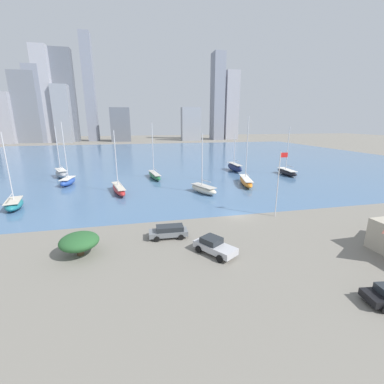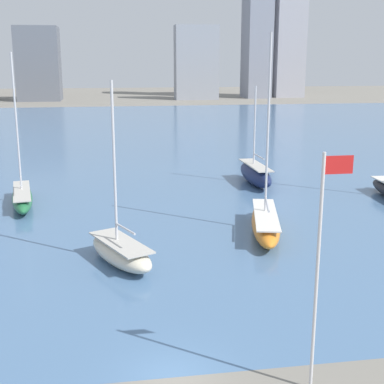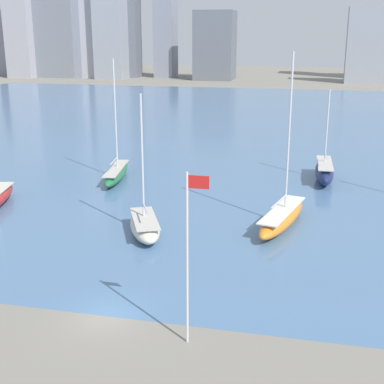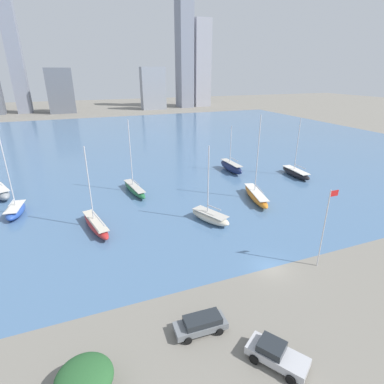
{
  "view_description": "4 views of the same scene",
  "coord_description": "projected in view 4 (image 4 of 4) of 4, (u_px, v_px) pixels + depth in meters",
  "views": [
    {
      "loc": [
        -15.1,
        -35.18,
        14.07
      ],
      "look_at": [
        -5.19,
        9.22,
        1.6
      ],
      "focal_mm": 24.0,
      "sensor_mm": 36.0,
      "label": 1
    },
    {
      "loc": [
        -2.41,
        -20.18,
        13.22
      ],
      "look_at": [
        3.44,
        16.4,
        4.06
      ],
      "focal_mm": 50.0,
      "sensor_mm": 36.0,
      "label": 2
    },
    {
      "loc": [
        11.59,
        -27.39,
        16.8
      ],
      "look_at": [
        3.5,
        8.53,
        5.73
      ],
      "focal_mm": 50.0,
      "sensor_mm": 36.0,
      "label": 3
    },
    {
      "loc": [
        -19.73,
        -24.45,
        21.9
      ],
      "look_at": [
        -3.4,
        17.31,
        3.86
      ],
      "focal_mm": 28.0,
      "sensor_mm": 36.0,
      "label": 4
    }
  ],
  "objects": [
    {
      "name": "sailboat_cream",
      "position": [
        210.0,
        216.0,
        46.79
      ],
      "size": [
        5.22,
        7.69,
        12.02
      ],
      "rotation": [
        0.0,
        0.0,
        0.42
      ],
      "color": "beige",
      "rests_on": "harbor_water"
    },
    {
      "name": "sailboat_blue",
      "position": [
        16.0,
        210.0,
        48.73
      ],
      "size": [
        3.31,
        6.81,
        14.06
      ],
      "rotation": [
        0.0,
        0.0,
        -0.14
      ],
      "color": "#284CA8",
      "rests_on": "harbor_water"
    },
    {
      "name": "sailboat_red",
      "position": [
        96.0,
        224.0,
        44.46
      ],
      "size": [
        4.0,
        10.21,
        12.48
      ],
      "rotation": [
        0.0,
        0.0,
        0.22
      ],
      "color": "#B72828",
      "rests_on": "harbor_water"
    },
    {
      "name": "flag_pole",
      "position": [
        325.0,
        226.0,
        34.4
      ],
      "size": [
        1.24,
        0.14,
        9.91
      ],
      "color": "silver",
      "rests_on": "ground_plane"
    },
    {
      "name": "sailboat_green",
      "position": [
        134.0,
        189.0,
        57.97
      ],
      "size": [
        3.37,
        10.48,
        13.93
      ],
      "rotation": [
        0.0,
        0.0,
        0.15
      ],
      "color": "#236B3D",
      "rests_on": "harbor_water"
    },
    {
      "name": "sailboat_navy",
      "position": [
        231.0,
        167.0,
        70.26
      ],
      "size": [
        2.31,
        9.31,
        10.56
      ],
      "rotation": [
        0.0,
        0.0,
        0.03
      ],
      "color": "#19234C",
      "rests_on": "harbor_water"
    },
    {
      "name": "yard_shrub",
      "position": [
        84.0,
        378.0,
        21.34
      ],
      "size": [
        4.15,
        4.15,
        2.45
      ],
      "color": "#4C3823",
      "rests_on": "ground_plane"
    },
    {
      "name": "sailboat_orange",
      "position": [
        256.0,
        195.0,
        54.67
      ],
      "size": [
        4.66,
        11.13,
        15.22
      ],
      "rotation": [
        0.0,
        0.0,
        -0.24
      ],
      "color": "orange",
      "rests_on": "harbor_water"
    },
    {
      "name": "parked_pickup_silver",
      "position": [
        276.0,
        354.0,
        23.97
      ],
      "size": [
        4.36,
        5.16,
        1.77
      ],
      "rotation": [
        0.0,
        0.0,
        0.58
      ],
      "color": "#B7B7BC",
      "rests_on": "ground_plane"
    },
    {
      "name": "harbor_water",
      "position": [
        142.0,
        145.0,
        96.44
      ],
      "size": [
        180.0,
        140.0,
        0.0
      ],
      "color": "#4C7099",
      "rests_on": "ground_plane"
    },
    {
      "name": "parked_wagon_gray",
      "position": [
        201.0,
        324.0,
        26.92
      ],
      "size": [
        4.85,
        2.28,
        1.56
      ],
      "rotation": [
        0.0,
        0.0,
        1.53
      ],
      "color": "slate",
      "rests_on": "ground_plane"
    },
    {
      "name": "distant_city_skyline",
      "position": [
        14.0,
        65.0,
        157.99
      ],
      "size": [
        179.41,
        23.04,
        73.97
      ],
      "color": "gray",
      "rests_on": "ground_plane"
    },
    {
      "name": "sailboat_black",
      "position": [
        296.0,
        173.0,
        67.21
      ],
      "size": [
        2.88,
        9.25,
        12.88
      ],
      "rotation": [
        0.0,
        0.0,
        -0.05
      ],
      "color": "black",
      "rests_on": "harbor_water"
    },
    {
      "name": "sailboat_gray",
      "position": [
        0.0,
        192.0,
        55.59
      ],
      "size": [
        5.22,
        8.0,
        12.97
      ],
      "rotation": [
        0.0,
        0.0,
        0.4
      ],
      "color": "gray",
      "rests_on": "harbor_water"
    },
    {
      "name": "ground_plane",
      "position": [
        271.0,
        268.0,
        35.97
      ],
      "size": [
        500.0,
        500.0,
        0.0
      ],
      "primitive_type": "plane",
      "color": "gray"
    }
  ]
}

